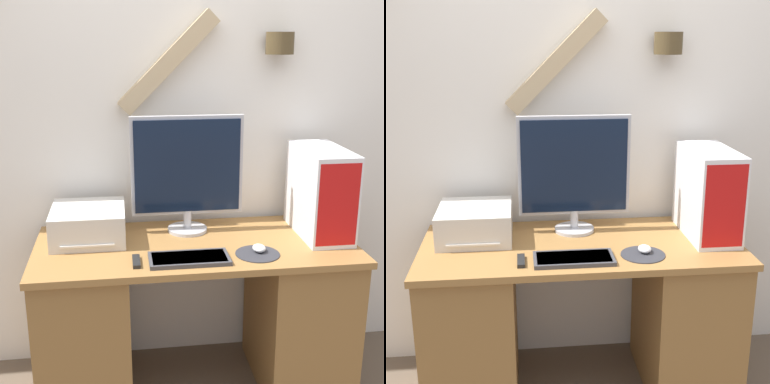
{
  "view_description": "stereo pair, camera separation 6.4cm",
  "coord_description": "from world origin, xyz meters",
  "views": [
    {
      "loc": [
        -0.32,
        -1.92,
        1.67
      ],
      "look_at": [
        -0.01,
        0.32,
        1.0
      ],
      "focal_mm": 50.0,
      "sensor_mm": 36.0,
      "label": 1
    },
    {
      "loc": [
        -0.26,
        -1.93,
        1.67
      ],
      "look_at": [
        -0.01,
        0.32,
        1.0
      ],
      "focal_mm": 50.0,
      "sensor_mm": 36.0,
      "label": 2
    }
  ],
  "objects": [
    {
      "name": "remote_control",
      "position": [
        -0.27,
        0.13,
        0.76
      ],
      "size": [
        0.03,
        0.12,
        0.02
      ],
      "color": "black",
      "rests_on": "desk"
    },
    {
      "name": "keyboard",
      "position": [
        -0.05,
        0.13,
        0.77
      ],
      "size": [
        0.34,
        0.16,
        0.02
      ],
      "color": "#3D3D42",
      "rests_on": "desk"
    },
    {
      "name": "wall_back",
      "position": [
        -0.01,
        0.69,
        1.35
      ],
      "size": [
        6.4,
        0.18,
        2.7
      ],
      "color": "white",
      "rests_on": "ground_plane"
    },
    {
      "name": "mouse",
      "position": [
        0.26,
        0.18,
        0.78
      ],
      "size": [
        0.06,
        0.07,
        0.03
      ],
      "color": "silver",
      "rests_on": "mousepad"
    },
    {
      "name": "mousepad",
      "position": [
        0.25,
        0.16,
        0.76
      ],
      "size": [
        0.19,
        0.19,
        0.0
      ],
      "color": "#2D2D33",
      "rests_on": "desk"
    },
    {
      "name": "computer_tower",
      "position": [
        0.6,
        0.37,
        0.96
      ],
      "size": [
        0.2,
        0.43,
        0.41
      ],
      "color": "white",
      "rests_on": "desk"
    },
    {
      "name": "monitor",
      "position": [
        -0.01,
        0.49,
        1.06
      ],
      "size": [
        0.53,
        0.19,
        0.56
      ],
      "color": "#B7B7BC",
      "rests_on": "desk"
    },
    {
      "name": "printer",
      "position": [
        -0.48,
        0.44,
        0.83
      ],
      "size": [
        0.33,
        0.35,
        0.15
      ],
      "color": "beige",
      "rests_on": "desk"
    },
    {
      "name": "desk",
      "position": [
        0.0,
        0.32,
        0.39
      ],
      "size": [
        1.44,
        0.64,
        0.76
      ],
      "color": "olive",
      "rests_on": "ground_plane"
    }
  ]
}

